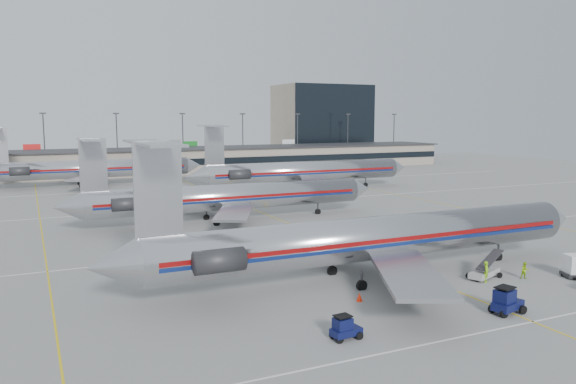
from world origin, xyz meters
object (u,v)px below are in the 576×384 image
uld_container (575,266)px  jet_second_row (225,197)px  jet_foreground (367,238)px  tug_center (506,301)px  belt_loader (485,271)px

uld_container → jet_second_row: bearing=136.3°
jet_foreground → tug_center: jet_foreground is taller
uld_container → belt_loader: belt_loader is taller
jet_second_row → tug_center: bearing=-81.1°
jet_second_row → uld_container: size_ratio=18.89×
jet_foreground → uld_container: jet_foreground is taller
tug_center → uld_container: 13.39m
tug_center → belt_loader: 9.24m
belt_loader → tug_center: bearing=-146.2°
jet_foreground → jet_second_row: size_ratio=1.07×
tug_center → belt_loader: (5.33, 7.54, -0.33)m
jet_foreground → tug_center: bearing=-69.8°
jet_foreground → jet_second_row: bearing=94.5°
belt_loader → jet_foreground: bearing=135.9°
tug_center → uld_container: uld_container is taller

